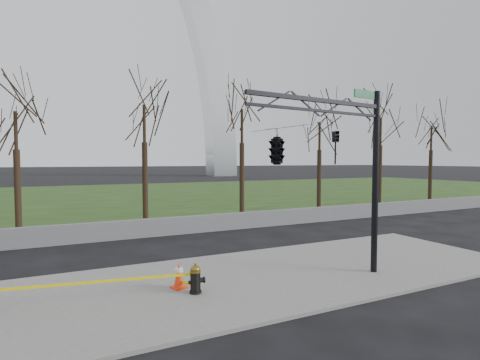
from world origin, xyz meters
name	(u,v)px	position (x,y,z in m)	size (l,w,h in m)	color
ground	(270,277)	(0.00, 0.00, 0.00)	(500.00, 500.00, 0.00)	black
sidewalk	(270,275)	(0.00, 0.00, 0.05)	(18.00, 6.00, 0.10)	slate
grass_strip	(126,196)	(0.00, 30.00, 0.03)	(120.00, 40.00, 0.06)	#223714
guardrail	(191,224)	(0.00, 8.00, 0.45)	(60.00, 0.30, 0.90)	#59595B
gateway_arch	(91,25)	(0.00, 75.00, 32.50)	(66.00, 6.00, 65.00)	silver
tree_row	(195,158)	(1.58, 12.00, 3.93)	(49.16, 4.00, 7.86)	black
fire_hydrant	(196,279)	(-2.71, -0.59, 0.48)	(0.51, 0.33, 0.83)	black
traffic_cone	(179,275)	(-3.02, 0.01, 0.47)	(0.48, 0.48, 0.75)	red
traffic_signal_mast	(299,147)	(0.00, -1.57, 4.15)	(5.09, 2.52, 6.00)	black
caution_tape	(112,282)	(-4.87, -0.16, 0.60)	(4.84, 0.89, 0.42)	yellow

